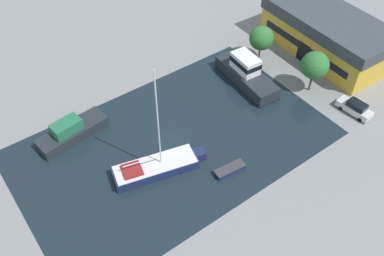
{
  "coord_description": "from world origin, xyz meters",
  "views": [
    {
      "loc": [
        29.72,
        -19.11,
        38.74
      ],
      "look_at": [
        0.0,
        2.81,
        1.0
      ],
      "focal_mm": 40.0,
      "sensor_mm": 36.0,
      "label": 1
    }
  ],
  "objects_px": {
    "small_dinghy": "(230,169)",
    "sailboat_moored": "(157,167)",
    "motor_cruiser": "(246,73)",
    "parked_car": "(355,108)",
    "cabin_boat": "(71,131)",
    "quay_tree_near_building": "(261,38)",
    "quay_tree_by_water": "(315,65)",
    "warehouse_building": "(327,34)"
  },
  "relations": [
    {
      "from": "quay_tree_near_building",
      "to": "sailboat_moored",
      "type": "height_order",
      "value": "sailboat_moored"
    },
    {
      "from": "motor_cruiser",
      "to": "warehouse_building",
      "type": "bearing_deg",
      "value": -1.21
    },
    {
      "from": "warehouse_building",
      "to": "quay_tree_near_building",
      "type": "bearing_deg",
      "value": -113.55
    },
    {
      "from": "quay_tree_near_building",
      "to": "sailboat_moored",
      "type": "xyz_separation_m",
      "value": [
        8.99,
        -24.12,
        -2.91
      ]
    },
    {
      "from": "parked_car",
      "to": "cabin_boat",
      "type": "relative_size",
      "value": 0.52
    },
    {
      "from": "small_dinghy",
      "to": "sailboat_moored",
      "type": "bearing_deg",
      "value": -120.79
    },
    {
      "from": "cabin_boat",
      "to": "warehouse_building",
      "type": "bearing_deg",
      "value": 73.48
    },
    {
      "from": "sailboat_moored",
      "to": "warehouse_building",
      "type": "bearing_deg",
      "value": 112.27
    },
    {
      "from": "warehouse_building",
      "to": "quay_tree_by_water",
      "type": "relative_size",
      "value": 3.29
    },
    {
      "from": "small_dinghy",
      "to": "cabin_boat",
      "type": "bearing_deg",
      "value": -135.96
    },
    {
      "from": "warehouse_building",
      "to": "sailboat_moored",
      "type": "height_order",
      "value": "sailboat_moored"
    },
    {
      "from": "sailboat_moored",
      "to": "small_dinghy",
      "type": "bearing_deg",
      "value": 67.5
    },
    {
      "from": "motor_cruiser",
      "to": "quay_tree_near_building",
      "type": "bearing_deg",
      "value": 33.72
    },
    {
      "from": "parked_car",
      "to": "small_dinghy",
      "type": "xyz_separation_m",
      "value": [
        -2.14,
        -19.39,
        -0.58
      ]
    },
    {
      "from": "warehouse_building",
      "to": "sailboat_moored",
      "type": "relative_size",
      "value": 1.39
    },
    {
      "from": "motor_cruiser",
      "to": "sailboat_moored",
      "type": "bearing_deg",
      "value": -157.24
    },
    {
      "from": "quay_tree_by_water",
      "to": "small_dinghy",
      "type": "xyz_separation_m",
      "value": [
        4.57,
        -18.15,
        -3.9
      ]
    },
    {
      "from": "motor_cruiser",
      "to": "parked_car",
      "type": "bearing_deg",
      "value": -56.63
    },
    {
      "from": "quay_tree_near_building",
      "to": "parked_car",
      "type": "xyz_separation_m",
      "value": [
        16.17,
        1.96,
        -2.75
      ]
    },
    {
      "from": "small_dinghy",
      "to": "quay_tree_by_water",
      "type": "bearing_deg",
      "value": 110.35
    },
    {
      "from": "quay_tree_near_building",
      "to": "quay_tree_by_water",
      "type": "xyz_separation_m",
      "value": [
        9.46,
        0.72,
        0.58
      ]
    },
    {
      "from": "motor_cruiser",
      "to": "small_dinghy",
      "type": "distance_m",
      "value": 16.55
    },
    {
      "from": "cabin_boat",
      "to": "quay_tree_near_building",
      "type": "bearing_deg",
      "value": 79.17
    },
    {
      "from": "parked_car",
      "to": "cabin_boat",
      "type": "bearing_deg",
      "value": 145.55
    },
    {
      "from": "quay_tree_by_water",
      "to": "small_dinghy",
      "type": "height_order",
      "value": "quay_tree_by_water"
    },
    {
      "from": "parked_car",
      "to": "small_dinghy",
      "type": "distance_m",
      "value": 19.51
    },
    {
      "from": "warehouse_building",
      "to": "motor_cruiser",
      "type": "distance_m",
      "value": 14.65
    },
    {
      "from": "sailboat_moored",
      "to": "motor_cruiser",
      "type": "xyz_separation_m",
      "value": [
        -6.09,
        18.87,
        0.77
      ]
    },
    {
      "from": "warehouse_building",
      "to": "sailboat_moored",
      "type": "xyz_separation_m",
      "value": [
        4.55,
        -33.35,
        -2.43
      ]
    },
    {
      "from": "warehouse_building",
      "to": "sailboat_moored",
      "type": "distance_m",
      "value": 33.74
    },
    {
      "from": "warehouse_building",
      "to": "motor_cruiser",
      "type": "relative_size",
      "value": 1.83
    },
    {
      "from": "parked_car",
      "to": "small_dinghy",
      "type": "relative_size",
      "value": 1.24
    },
    {
      "from": "quay_tree_by_water",
      "to": "cabin_boat",
      "type": "bearing_deg",
      "value": -110.19
    },
    {
      "from": "quay_tree_by_water",
      "to": "motor_cruiser",
      "type": "distance_m",
      "value": 9.28
    },
    {
      "from": "warehouse_building",
      "to": "quay_tree_by_water",
      "type": "height_order",
      "value": "warehouse_building"
    },
    {
      "from": "quay_tree_near_building",
      "to": "warehouse_building",
      "type": "bearing_deg",
      "value": 64.33
    },
    {
      "from": "cabin_boat",
      "to": "quay_tree_by_water",
      "type": "bearing_deg",
      "value": 62.27
    },
    {
      "from": "warehouse_building",
      "to": "quay_tree_by_water",
      "type": "bearing_deg",
      "value": -57.3
    },
    {
      "from": "small_dinghy",
      "to": "cabin_boat",
      "type": "relative_size",
      "value": 0.42
    },
    {
      "from": "sailboat_moored",
      "to": "cabin_boat",
      "type": "distance_m",
      "value": 12.03
    },
    {
      "from": "warehouse_building",
      "to": "cabin_boat",
      "type": "relative_size",
      "value": 2.18
    },
    {
      "from": "parked_car",
      "to": "quay_tree_near_building",
      "type": "bearing_deg",
      "value": 91.93
    }
  ]
}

